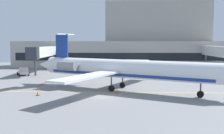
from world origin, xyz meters
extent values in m
cube|color=slate|center=(0.00, 0.00, -0.05)|extent=(120.00, 120.00, 0.10)
cube|color=yellow|center=(0.00, 3.22, 0.00)|extent=(108.00, 0.24, 0.01)
cube|color=red|center=(-11.12, 11.62, 0.00)|extent=(0.30, 8.00, 0.01)
cube|color=#ADA89E|center=(7.90, 45.69, 3.75)|extent=(72.98, 11.37, 7.49)
cube|color=#9F9A91|center=(13.41, 48.53, 13.36)|extent=(31.06, 7.96, 11.73)
cube|color=black|center=(7.90, 39.95, 3.18)|extent=(70.06, 0.12, 2.15)
cube|color=silver|center=(-16.07, 30.83, 4.92)|extent=(1.40, 18.34, 2.40)
cube|color=#2D333D|center=(-16.07, 20.76, 4.92)|extent=(2.40, 2.00, 2.64)
cylinder|color=#4C4C51|center=(-16.07, 38.50, 1.86)|extent=(0.44, 0.44, 3.72)
cylinder|color=#4C4C51|center=(-16.07, 22.46, 1.86)|extent=(0.44, 0.44, 3.72)
cube|color=silver|center=(25.23, 29.07, 5.07)|extent=(1.40, 21.87, 2.40)
cylinder|color=#4C4C51|center=(25.23, 38.50, 1.94)|extent=(0.44, 0.44, 3.87)
cylinder|color=white|center=(3.25, 4.88, 3.28)|extent=(27.10, 15.90, 2.78)
cube|color=navy|center=(3.25, 4.88, 2.51)|extent=(24.39, 14.31, 0.50)
cone|color=white|center=(-10.77, 12.17, 3.28)|extent=(4.30, 3.77, 2.37)
cube|color=white|center=(5.22, 12.48, 2.86)|extent=(8.20, 12.38, 0.28)
cube|color=white|center=(-1.85, -1.10, 2.86)|extent=(8.20, 12.38, 0.28)
cylinder|color=gray|center=(-4.00, 11.12, 3.49)|extent=(3.67, 2.90, 1.53)
cylinder|color=gray|center=(-6.03, 7.23, 3.49)|extent=(3.67, 2.90, 1.53)
cube|color=navy|center=(-7.60, 10.52, 6.64)|extent=(2.33, 1.37, 3.94)
cube|color=white|center=(-7.60, 10.52, 8.61)|extent=(3.78, 4.85, 0.20)
cylinder|color=#3F3F44|center=(13.06, -0.23, 1.39)|extent=(0.20, 0.20, 1.44)
cylinder|color=black|center=(13.06, -0.23, 0.45)|extent=(0.96, 0.73, 0.90)
cylinder|color=#3F3F44|center=(2.79, 7.15, 1.39)|extent=(0.20, 0.20, 1.44)
cylinder|color=black|center=(2.79, 7.15, 0.45)|extent=(0.96, 0.73, 0.90)
cylinder|color=#3F3F44|center=(1.12, 3.94, 1.39)|extent=(0.20, 0.20, 1.44)
cylinder|color=black|center=(1.12, 3.94, 0.45)|extent=(0.96, 0.73, 0.90)
cube|color=silver|center=(-18.90, 22.73, 0.59)|extent=(3.28, 3.84, 0.49)
cube|color=#B8B1A9|center=(-18.44, 21.91, 1.33)|extent=(2.14, 2.00, 1.00)
cylinder|color=black|center=(-17.50, 22.17, 0.35)|extent=(0.58, 0.75, 0.70)
cylinder|color=black|center=(-19.15, 21.25, 0.35)|extent=(0.58, 0.75, 0.70)
cylinder|color=black|center=(-18.64, 24.21, 0.35)|extent=(0.58, 0.75, 0.70)
cylinder|color=black|center=(-20.29, 23.30, 0.35)|extent=(0.58, 0.75, 0.70)
cube|color=silver|center=(18.93, 25.09, 0.60)|extent=(3.11, 3.91, 0.50)
cube|color=#B8B1A9|center=(18.41, 25.98, 1.44)|extent=(1.87, 1.93, 1.17)
cylinder|color=black|center=(17.65, 25.83, 0.35)|extent=(0.60, 0.75, 0.70)
cylinder|color=black|center=(18.91, 26.56, 0.35)|extent=(0.60, 0.75, 0.70)
cylinder|color=black|center=(18.96, 23.61, 0.35)|extent=(0.60, 0.75, 0.70)
cylinder|color=black|center=(20.21, 24.34, 0.35)|extent=(0.60, 0.75, 0.70)
cylinder|color=white|center=(6.28, 33.22, 1.59)|extent=(6.09, 3.32, 2.48)
sphere|color=white|center=(9.14, 32.78, 1.59)|extent=(2.43, 2.43, 2.43)
sphere|color=white|center=(3.43, 33.65, 1.59)|extent=(2.43, 2.43, 2.43)
cube|color=#59595B|center=(4.55, 33.22, 0.17)|extent=(0.60, 2.23, 0.35)
cube|color=#59595B|center=(8.02, 33.22, 0.17)|extent=(0.60, 2.23, 0.35)
cone|color=orange|center=(-8.90, 0.53, 0.28)|extent=(0.36, 0.36, 0.55)
cube|color=black|center=(-8.90, 0.53, 0.02)|extent=(0.47, 0.47, 0.04)
cone|color=orange|center=(1.92, 2.68, 0.28)|extent=(0.36, 0.36, 0.55)
cube|color=black|center=(1.92, 2.68, 0.02)|extent=(0.47, 0.47, 0.04)
cone|color=orange|center=(16.94, 12.96, 0.28)|extent=(0.36, 0.36, 0.55)
cube|color=black|center=(16.94, 12.96, 0.02)|extent=(0.47, 0.47, 0.04)
camera|label=1|loc=(2.62, -36.76, 7.38)|focal=44.53mm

